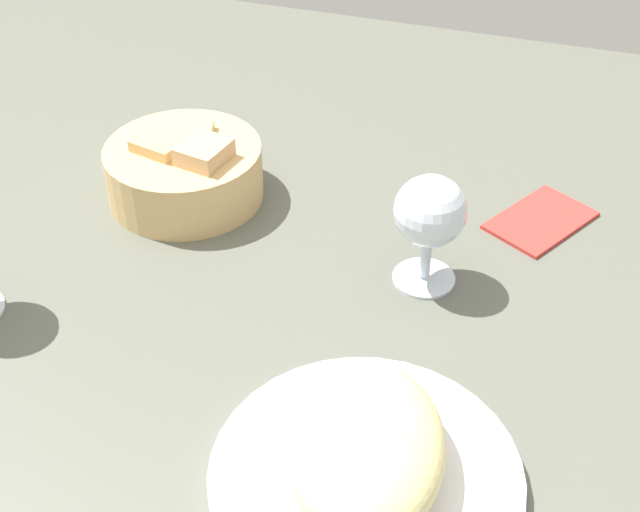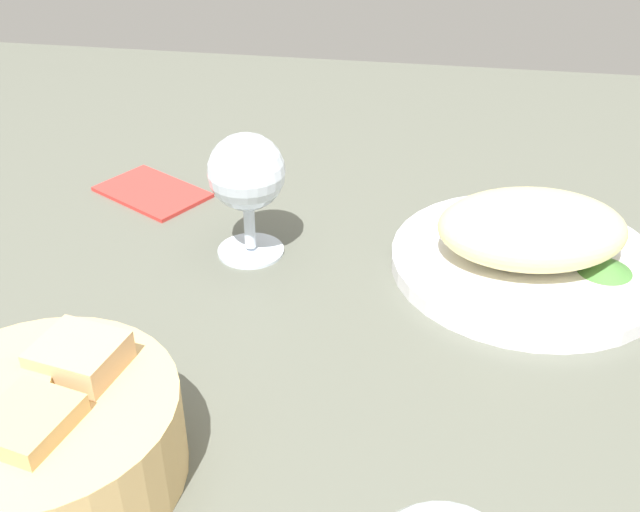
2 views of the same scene
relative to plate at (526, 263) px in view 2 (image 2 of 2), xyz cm
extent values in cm
cube|color=#585C50|center=(10.70, 14.66, -1.70)|extent=(140.00, 140.00, 2.00)
cylinder|color=white|center=(0.00, 0.00, 0.00)|extent=(23.36, 23.36, 1.40)
ellipsoid|color=beige|center=(0.00, 0.00, 3.43)|extent=(17.86, 14.17, 5.47)
cone|color=#447C37|center=(-6.19, 1.35, 1.34)|extent=(4.60, 4.60, 1.29)
cylinder|color=tan|center=(29.97, 28.53, 2.30)|extent=(16.45, 16.45, 6.00)
cube|color=tan|center=(31.70, 28.46, 3.77)|extent=(6.41, 6.07, 5.24)
cube|color=tan|center=(29.22, 30.55, 4.05)|extent=(5.43, 5.80, 4.95)
cube|color=tan|center=(28.55, 25.31, 4.77)|extent=(5.67, 5.28, 4.92)
cylinder|color=silver|center=(24.31, 1.15, -0.40)|extent=(5.98, 5.98, 0.60)
cylinder|color=silver|center=(24.31, 1.15, 1.93)|extent=(1.00, 1.00, 4.07)
sphere|color=silver|center=(24.31, 1.15, 7.33)|extent=(6.72, 6.72, 6.72)
cube|color=red|center=(37.10, -8.27, -0.30)|extent=(13.02, 11.50, 0.80)
camera|label=1|loc=(-39.40, -9.45, 53.31)|focal=49.20mm
camera|label=2|loc=(8.47, 57.88, 35.58)|focal=42.76mm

